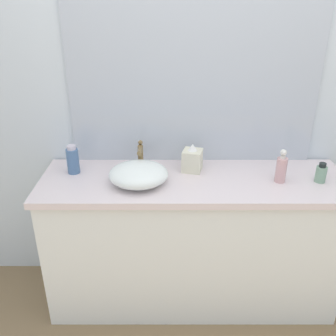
# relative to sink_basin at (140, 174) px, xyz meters

# --- Properties ---
(bathroom_wall_rear) EXTENTS (6.00, 0.06, 2.60)m
(bathroom_wall_rear) POSITION_rel_sink_basin_xyz_m (0.41, 0.37, 0.36)
(bathroom_wall_rear) COLOR silver
(bathroom_wall_rear) RESTS_ON ground
(vanity_counter) EXTENTS (1.79, 0.55, 0.88)m
(vanity_counter) POSITION_rel_sink_basin_xyz_m (0.32, 0.05, -0.50)
(vanity_counter) COLOR white
(vanity_counter) RESTS_ON ground
(wall_mirror_panel) EXTENTS (1.49, 0.01, 1.03)m
(wall_mirror_panel) POSITION_rel_sink_basin_xyz_m (0.32, 0.33, 0.46)
(wall_mirror_panel) COLOR #B2BCC6
(wall_mirror_panel) RESTS_ON vanity_counter
(sink_basin) EXTENTS (0.33, 0.32, 0.12)m
(sink_basin) POSITION_rel_sink_basin_xyz_m (0.00, 0.00, 0.00)
(sink_basin) COLOR white
(sink_basin) RESTS_ON vanity_counter
(faucet) EXTENTS (0.03, 0.12, 0.18)m
(faucet) POSITION_rel_sink_basin_xyz_m (0.00, 0.18, 0.04)
(faucet) COLOR brown
(faucet) RESTS_ON vanity_counter
(soap_dispenser) EXTENTS (0.06, 0.06, 0.20)m
(soap_dispenser) POSITION_rel_sink_basin_xyz_m (0.80, 0.02, 0.03)
(soap_dispenser) COLOR #D1A1A0
(soap_dispenser) RESTS_ON vanity_counter
(lotion_bottle) EXTENTS (0.06, 0.06, 0.12)m
(lotion_bottle) POSITION_rel_sink_basin_xyz_m (1.03, 0.02, -0.01)
(lotion_bottle) COLOR gray
(lotion_bottle) RESTS_ON vanity_counter
(perfume_bottle) EXTENTS (0.07, 0.07, 0.17)m
(perfume_bottle) POSITION_rel_sink_basin_xyz_m (-0.40, 0.14, 0.02)
(perfume_bottle) COLOR #4A6C96
(perfume_bottle) RESTS_ON vanity_counter
(tissue_box) EXTENTS (0.13, 0.13, 0.17)m
(tissue_box) POSITION_rel_sink_basin_xyz_m (0.31, 0.17, 0.02)
(tissue_box) COLOR beige
(tissue_box) RESTS_ON vanity_counter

